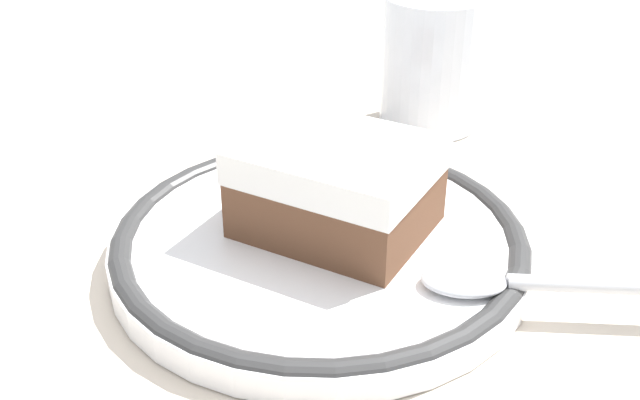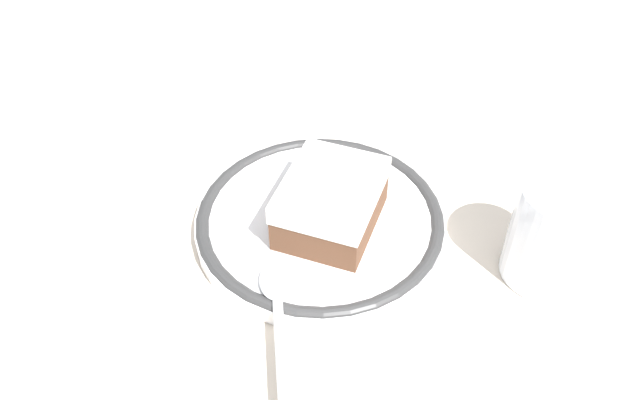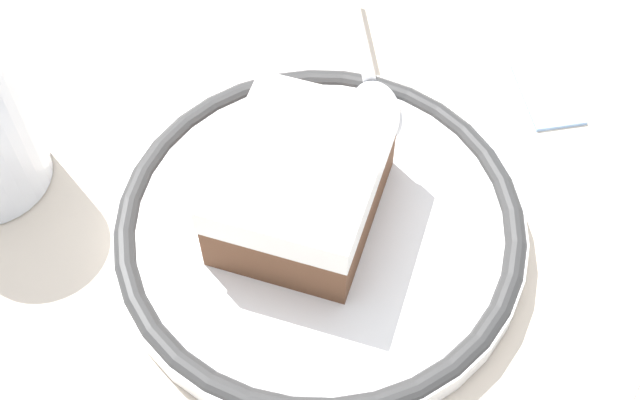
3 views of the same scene
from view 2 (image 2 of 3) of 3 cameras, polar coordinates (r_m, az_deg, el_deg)
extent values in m
plane|color=#B7B2A8|center=(0.55, 1.04, -5.53)|extent=(2.40, 2.40, 0.00)
cube|color=beige|center=(0.55, 1.05, -5.48)|extent=(0.55, 0.40, 0.00)
cylinder|color=white|center=(0.57, 0.00, -1.96)|extent=(0.21, 0.21, 0.01)
torus|color=#333333|center=(0.57, 0.00, -1.68)|extent=(0.21, 0.21, 0.01)
cube|color=brown|center=(0.55, 0.90, -0.88)|extent=(0.10, 0.09, 0.03)
cube|color=white|center=(0.54, 0.93, 0.88)|extent=(0.10, 0.09, 0.02)
ellipsoid|color=silver|center=(0.52, -3.70, -6.74)|extent=(0.05, 0.04, 0.01)
cylinder|color=silver|center=(0.48, -3.33, -12.55)|extent=(0.07, 0.06, 0.01)
cylinder|color=silver|center=(0.54, 19.00, -2.64)|extent=(0.07, 0.07, 0.09)
cylinder|color=#B7722D|center=(0.55, 18.64, -3.74)|extent=(0.06, 0.06, 0.06)
cube|color=#8CB2E0|center=(0.53, -14.97, -9.37)|extent=(0.06, 0.06, 0.01)
camera|label=1|loc=(0.51, -41.16, 11.38)|focal=44.83mm
camera|label=3|loc=(0.63, 1.09, 40.71)|focal=48.82mm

